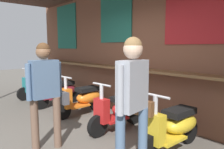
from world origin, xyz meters
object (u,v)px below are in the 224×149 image
scooter_teal (41,85)px  shopper_with_handbag (133,93)px  shopper_browsing (46,85)px  scooter_maroon (60,91)px  scooter_yellow (174,126)px  scooter_red (120,110)px  scooter_orange (83,98)px

scooter_teal → shopper_with_handbag: bearing=75.4°
shopper_browsing → scooter_maroon: bearing=-32.6°
scooter_teal → scooter_yellow: size_ratio=1.00×
scooter_red → shopper_browsing: (-0.19, -1.44, 0.64)m
scooter_teal → scooter_orange: same height
scooter_maroon → scooter_yellow: size_ratio=1.00×
scooter_red → shopper_with_handbag: 1.71m
shopper_browsing → shopper_with_handbag: bearing=-161.4°
scooter_maroon → scooter_orange: (1.13, 0.00, 0.00)m
scooter_yellow → shopper_browsing: (-1.41, -1.44, 0.64)m
scooter_yellow → shopper_with_handbag: (0.01, -0.98, 0.68)m
scooter_maroon → scooter_red: bearing=86.5°
scooter_teal → scooter_yellow: same height
scooter_orange → shopper_with_handbag: (2.49, -0.98, 0.68)m
shopper_with_handbag → scooter_teal: bearing=-21.2°
scooter_orange → scooter_yellow: 2.48m
scooter_orange → scooter_maroon: bearing=-91.7°
scooter_maroon → scooter_yellow: bearing=86.5°
scooter_teal → scooter_orange: 2.36m
scooter_maroon → scooter_yellow: same height
scooter_yellow → shopper_browsing: bearing=-41.8°
shopper_with_handbag → scooter_maroon: bearing=-24.9°
scooter_red → scooter_orange: bearing=-91.4°
scooter_maroon → scooter_orange: size_ratio=1.00×
scooter_orange → shopper_with_handbag: 2.76m
shopper_with_handbag → scooter_yellow: bearing=-99.2°
scooter_maroon → shopper_with_handbag: (3.62, -0.98, 0.68)m
scooter_red → scooter_teal: bearing=-91.4°
scooter_teal → shopper_with_handbag: shopper_with_handbag is taller
scooter_maroon → shopper_with_handbag: shopper_with_handbag is taller
scooter_orange → shopper_with_handbag: bearing=66.8°
shopper_with_handbag → scooter_red: bearing=-48.4°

